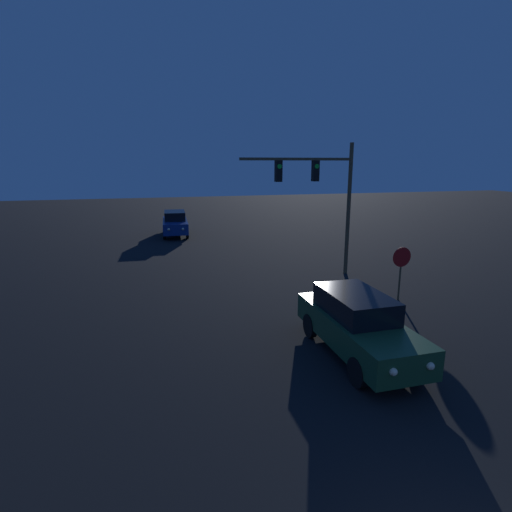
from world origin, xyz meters
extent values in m
cube|color=#1E4728|center=(1.83, 6.64, 0.74)|extent=(1.71, 4.61, 0.75)
cube|color=black|center=(1.83, 6.87, 1.42)|extent=(1.45, 2.41, 0.61)
cylinder|color=black|center=(2.62, 5.22, 0.36)|extent=(0.19, 0.72, 0.72)
cylinder|color=black|center=(1.06, 5.21, 0.36)|extent=(0.19, 0.72, 0.72)
cylinder|color=black|center=(2.61, 8.07, 0.36)|extent=(0.19, 0.72, 0.72)
cylinder|color=black|center=(1.05, 8.06, 0.36)|extent=(0.19, 0.72, 0.72)
sphere|color=#F9EFC6|center=(2.31, 4.32, 0.81)|extent=(0.18, 0.18, 0.18)
sphere|color=#F9EFC6|center=(1.38, 4.32, 0.81)|extent=(0.18, 0.18, 0.18)
cube|color=navy|center=(-1.65, 26.81, 0.74)|extent=(1.91, 4.68, 0.75)
cube|color=black|center=(-1.64, 27.04, 1.42)|extent=(1.55, 2.47, 0.61)
cylinder|color=black|center=(-0.94, 25.35, 0.36)|extent=(0.22, 0.73, 0.72)
cylinder|color=black|center=(-2.50, 25.42, 0.36)|extent=(0.22, 0.73, 0.72)
cylinder|color=black|center=(-0.80, 28.20, 0.36)|extent=(0.22, 0.73, 0.72)
cylinder|color=black|center=(-2.36, 28.27, 0.36)|extent=(0.22, 0.73, 0.72)
sphere|color=#F9EFC6|center=(-1.29, 24.47, 0.81)|extent=(0.18, 0.18, 0.18)
sphere|color=#F9EFC6|center=(-2.23, 24.51, 0.81)|extent=(0.18, 0.18, 0.18)
cylinder|color=brown|center=(5.46, 14.28, 3.02)|extent=(0.18, 0.18, 6.04)
cube|color=brown|center=(2.89, 14.28, 5.31)|extent=(5.14, 0.12, 0.12)
cube|color=black|center=(3.75, 14.28, 4.80)|extent=(0.28, 0.28, 0.90)
cylinder|color=green|center=(3.75, 14.13, 5.00)|extent=(0.20, 0.02, 0.20)
cube|color=black|center=(2.04, 14.28, 4.80)|extent=(0.28, 0.28, 0.90)
cylinder|color=green|center=(2.04, 14.13, 5.00)|extent=(0.20, 0.02, 0.20)
cylinder|color=brown|center=(5.65, 10.32, 1.04)|extent=(0.07, 0.07, 2.07)
cylinder|color=red|center=(5.65, 10.30, 1.69)|extent=(0.76, 0.03, 0.76)
camera|label=1|loc=(-3.48, -2.37, 5.17)|focal=28.00mm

